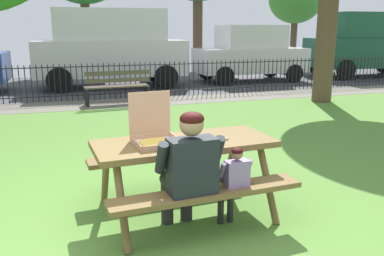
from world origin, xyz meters
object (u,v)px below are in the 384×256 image
(child_at_table, at_px, (233,179))
(parked_car_far_right, at_px, (369,43))
(picnic_table_foreground, at_px, (184,157))
(adult_at_table, at_px, (188,169))
(pizza_slice_on_table, at_px, (216,138))
(parked_car_right, at_px, (250,53))
(park_bench_center, at_px, (117,88))
(parked_car_center, at_px, (111,46))
(pizza_box_open, at_px, (155,134))

(child_at_table, height_order, parked_car_far_right, parked_car_far_right)
(picnic_table_foreground, xyz_separation_m, child_at_table, (0.32, -0.51, -0.09))
(picnic_table_foreground, xyz_separation_m, adult_at_table, (-0.12, -0.51, 0.06))
(picnic_table_foreground, height_order, pizza_slice_on_table, pizza_slice_on_table)
(parked_car_far_right, bearing_deg, parked_car_right, 180.00)
(pizza_slice_on_table, height_order, park_bench_center, park_bench_center)
(park_bench_center, relative_size, parked_car_center, 0.34)
(adult_at_table, distance_m, parked_car_center, 10.21)
(child_at_table, relative_size, parked_car_far_right, 0.17)
(park_bench_center, xyz_separation_m, parked_car_far_right, (10.32, 3.18, 0.89))
(parked_car_center, distance_m, parked_car_far_right, 10.05)
(pizza_box_open, xyz_separation_m, pizza_slice_on_table, (0.62, -0.05, -0.09))
(park_bench_center, height_order, parked_car_center, parked_car_center)
(pizza_slice_on_table, relative_size, child_at_table, 0.35)
(adult_at_table, bearing_deg, pizza_box_open, 108.89)
(parked_car_center, bearing_deg, parked_car_far_right, -0.00)
(child_at_table, height_order, parked_car_center, parked_car_center)
(pizza_slice_on_table, height_order, parked_car_right, parked_car_right)
(pizza_box_open, distance_m, parked_car_center, 9.69)
(parked_car_center, bearing_deg, parked_car_right, 0.00)
(parked_car_center, xyz_separation_m, parked_car_right, (4.93, 0.00, -0.29))
(parked_car_right, bearing_deg, pizza_slice_on_table, -117.52)
(child_at_table, bearing_deg, picnic_table_foreground, 122.01)
(child_at_table, bearing_deg, parked_car_far_right, 44.99)
(picnic_table_foreground, xyz_separation_m, pizza_box_open, (-0.30, 0.02, 0.26))
(pizza_box_open, xyz_separation_m, child_at_table, (0.62, -0.53, -0.36))
(pizza_slice_on_table, relative_size, park_bench_center, 0.18)
(pizza_slice_on_table, distance_m, adult_at_table, 0.66)
(picnic_table_foreground, relative_size, parked_car_right, 0.48)
(picnic_table_foreground, distance_m, pizza_box_open, 0.40)
(pizza_box_open, relative_size, parked_car_center, 0.10)
(pizza_box_open, bearing_deg, adult_at_table, -71.11)
(picnic_table_foreground, bearing_deg, parked_car_far_right, 42.63)
(pizza_slice_on_table, bearing_deg, parked_car_far_right, 43.62)
(pizza_box_open, xyz_separation_m, park_bench_center, (0.48, 6.47, -0.45))
(adult_at_table, xyz_separation_m, child_at_table, (0.44, -0.00, -0.15))
(parked_car_right, xyz_separation_m, parked_car_far_right, (5.12, -0.00, 0.29))
(pizza_box_open, distance_m, parked_car_far_right, 14.49)
(pizza_box_open, distance_m, adult_at_table, 0.59)
(child_at_table, height_order, parked_car_right, parked_car_right)
(picnic_table_foreground, height_order, parked_car_right, parked_car_right)
(pizza_slice_on_table, relative_size, adult_at_table, 0.24)
(pizza_box_open, bearing_deg, child_at_table, -40.68)
(parked_car_far_right, bearing_deg, adult_at_table, -136.22)
(picnic_table_foreground, distance_m, pizza_slice_on_table, 0.37)
(pizza_box_open, relative_size, park_bench_center, 0.30)
(park_bench_center, bearing_deg, parked_car_right, 31.47)
(pizza_slice_on_table, bearing_deg, adult_at_table, -132.87)
(park_bench_center, bearing_deg, adult_at_table, -92.48)
(park_bench_center, distance_m, parked_car_right, 6.12)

